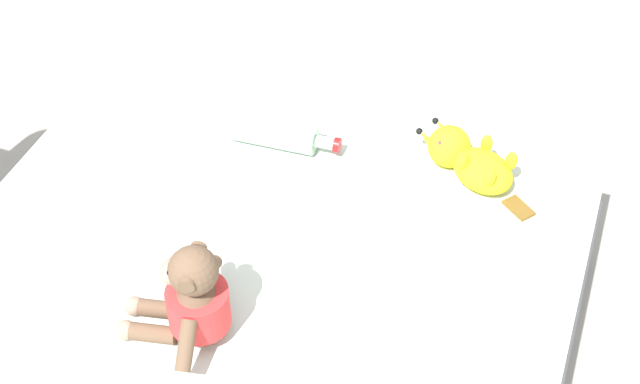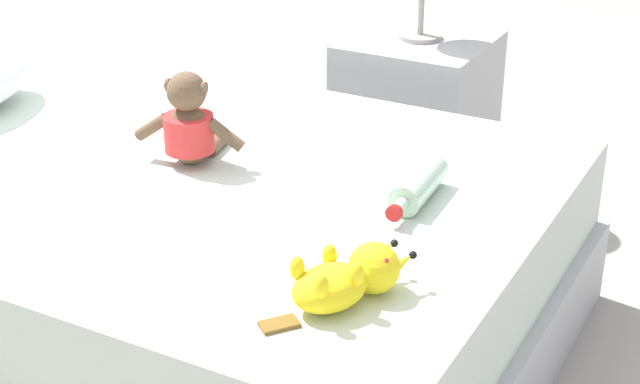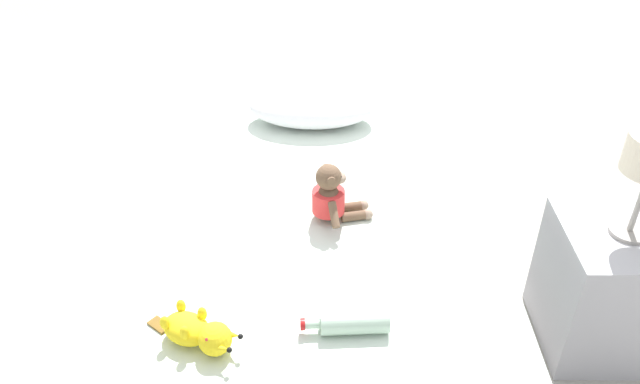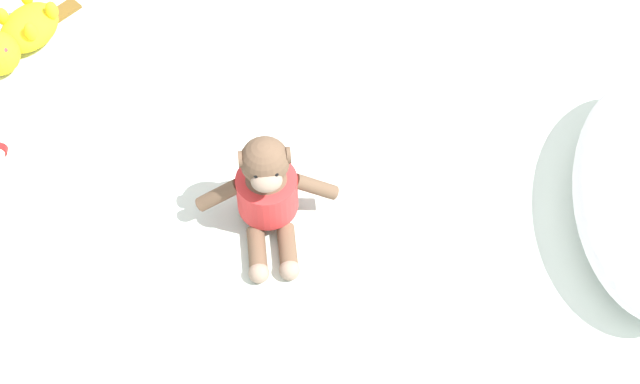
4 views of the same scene
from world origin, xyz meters
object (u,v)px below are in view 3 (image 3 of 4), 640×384
at_px(plush_monkey, 331,197).
at_px(nightstand, 609,288).
at_px(glass_bottle, 352,322).
at_px(bed, 320,249).
at_px(plush_yellow_creature, 199,332).
at_px(pillow, 312,107).

height_order(plush_monkey, nightstand, plush_monkey).
distance_m(glass_bottle, nightstand, 1.10).
xyz_separation_m(bed, glass_bottle, (0.10, -0.67, 0.27)).
bearing_deg(plush_yellow_creature, nightstand, 18.12).
distance_m(plush_monkey, nightstand, 1.10).
distance_m(bed, nightstand, 1.12).
bearing_deg(nightstand, glass_bottle, -157.12).
bearing_deg(bed, glass_bottle, -81.22).
height_order(plush_monkey, glass_bottle, plush_monkey).
height_order(bed, pillow, pillow).
bearing_deg(plush_yellow_creature, pillow, 77.67).
bearing_deg(bed, plush_yellow_creature, -115.72).
relative_size(pillow, glass_bottle, 2.23).
distance_m(bed, plush_monkey, 0.35).
distance_m(pillow, nightstand, 1.49).
distance_m(pillow, plush_yellow_creature, 1.42).
distance_m(bed, plush_yellow_creature, 0.85).
height_order(pillow, plush_yellow_creature, pillow).
relative_size(plush_monkey, glass_bottle, 1.06).
bearing_deg(plush_yellow_creature, bed, 64.28).
bearing_deg(glass_bottle, bed, 98.78).
xyz_separation_m(plush_monkey, glass_bottle, (0.06, -0.57, -0.06)).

